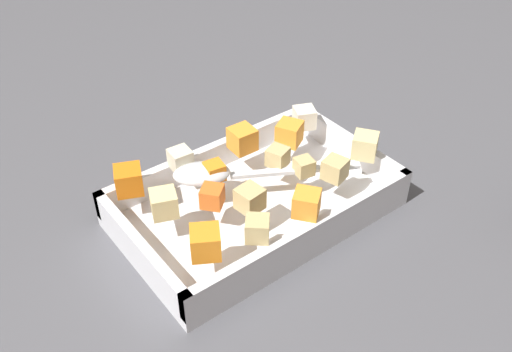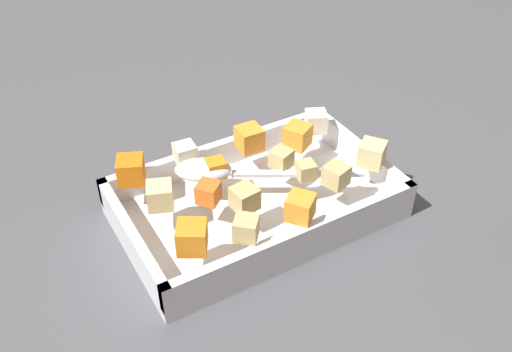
# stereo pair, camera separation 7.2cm
# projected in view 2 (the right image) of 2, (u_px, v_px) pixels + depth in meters

# --- Properties ---
(ground_plane) EXTENTS (4.00, 4.00, 0.00)m
(ground_plane) POSITION_uv_depth(u_px,v_px,m) (265.00, 218.00, 0.75)
(ground_plane) COLOR #4C4C51
(baking_dish) EXTENTS (0.35, 0.21, 0.05)m
(baking_dish) POSITION_uv_depth(u_px,v_px,m) (256.00, 205.00, 0.75)
(baking_dish) COLOR silver
(baking_dish) RESTS_ON ground_plane
(carrot_chunk_front_center) EXTENTS (0.03, 0.03, 0.03)m
(carrot_chunk_front_center) POSITION_uv_depth(u_px,v_px,m) (249.00, 138.00, 0.78)
(carrot_chunk_front_center) COLOR orange
(carrot_chunk_front_center) RESTS_ON baking_dish
(carrot_chunk_near_spoon) EXTENTS (0.04, 0.04, 0.03)m
(carrot_chunk_near_spoon) POSITION_uv_depth(u_px,v_px,m) (192.00, 237.00, 0.63)
(carrot_chunk_near_spoon) COLOR orange
(carrot_chunk_near_spoon) RESTS_ON baking_dish
(carrot_chunk_rim_edge) EXTENTS (0.04, 0.04, 0.03)m
(carrot_chunk_rim_edge) POSITION_uv_depth(u_px,v_px,m) (297.00, 136.00, 0.78)
(carrot_chunk_rim_edge) COLOR orange
(carrot_chunk_rim_edge) RESTS_ON baking_dish
(carrot_chunk_mid_left) EXTENTS (0.03, 0.03, 0.02)m
(carrot_chunk_mid_left) POSITION_uv_depth(u_px,v_px,m) (216.00, 168.00, 0.73)
(carrot_chunk_mid_left) COLOR orange
(carrot_chunk_mid_left) RESTS_ON baking_dish
(carrot_chunk_near_left) EXTENTS (0.04, 0.04, 0.03)m
(carrot_chunk_near_left) POSITION_uv_depth(u_px,v_px,m) (131.00, 170.00, 0.72)
(carrot_chunk_near_left) COLOR orange
(carrot_chunk_near_left) RESTS_ON baking_dish
(carrot_chunk_mid_right) EXTENTS (0.04, 0.04, 0.03)m
(carrot_chunk_mid_right) POSITION_uv_depth(u_px,v_px,m) (208.00, 193.00, 0.69)
(carrot_chunk_mid_right) COLOR orange
(carrot_chunk_mid_right) RESTS_ON baking_dish
(carrot_chunk_under_handle) EXTENTS (0.04, 0.04, 0.03)m
(carrot_chunk_under_handle) POSITION_uv_depth(u_px,v_px,m) (300.00, 207.00, 0.67)
(carrot_chunk_under_handle) COLOR orange
(carrot_chunk_under_handle) RESTS_ON baking_dish
(potato_chunk_corner_nw) EXTENTS (0.04, 0.04, 0.03)m
(potato_chunk_corner_nw) POSITION_uv_depth(u_px,v_px,m) (160.00, 195.00, 0.68)
(potato_chunk_corner_nw) COLOR #E0CC89
(potato_chunk_corner_nw) RESTS_ON baking_dish
(potato_chunk_near_right) EXTENTS (0.03, 0.03, 0.03)m
(potato_chunk_near_right) POSITION_uv_depth(u_px,v_px,m) (336.00, 175.00, 0.72)
(potato_chunk_near_right) COLOR tan
(potato_chunk_near_right) RESTS_ON baking_dish
(potato_chunk_far_right) EXTENTS (0.03, 0.03, 0.02)m
(potato_chunk_far_right) POSITION_uv_depth(u_px,v_px,m) (281.00, 158.00, 0.75)
(potato_chunk_far_right) COLOR tan
(potato_chunk_far_right) RESTS_ON baking_dish
(potato_chunk_heap_top) EXTENTS (0.04, 0.04, 0.03)m
(potato_chunk_heap_top) POSITION_uv_depth(u_px,v_px,m) (372.00, 154.00, 0.75)
(potato_chunk_heap_top) COLOR #E0CC89
(potato_chunk_heap_top) RESTS_ON baking_dish
(potato_chunk_corner_se) EXTENTS (0.03, 0.03, 0.02)m
(potato_chunk_corner_se) POSITION_uv_depth(u_px,v_px,m) (306.00, 170.00, 0.73)
(potato_chunk_corner_se) COLOR tan
(potato_chunk_corner_se) RESTS_ON baking_dish
(potato_chunk_heap_side) EXTENTS (0.04, 0.04, 0.03)m
(potato_chunk_heap_side) POSITION_uv_depth(u_px,v_px,m) (246.00, 228.00, 0.64)
(potato_chunk_heap_side) COLOR tan
(potato_chunk_heap_side) RESTS_ON baking_dish
(potato_chunk_far_left) EXTENTS (0.03, 0.03, 0.03)m
(potato_chunk_far_left) POSITION_uv_depth(u_px,v_px,m) (245.00, 198.00, 0.68)
(potato_chunk_far_left) COLOR tan
(potato_chunk_far_left) RESTS_ON baking_dish
(parsnip_chunk_corner_ne) EXTENTS (0.03, 0.03, 0.03)m
(parsnip_chunk_corner_ne) POSITION_uv_depth(u_px,v_px,m) (185.00, 154.00, 0.75)
(parsnip_chunk_corner_ne) COLOR beige
(parsnip_chunk_corner_ne) RESTS_ON baking_dish
(parsnip_chunk_center) EXTENTS (0.04, 0.04, 0.03)m
(parsnip_chunk_center) POSITION_uv_depth(u_px,v_px,m) (316.00, 121.00, 0.81)
(parsnip_chunk_center) COLOR silver
(parsnip_chunk_center) RESTS_ON baking_dish
(serving_spoon) EXTENTS (0.22, 0.14, 0.02)m
(serving_spoon) POSITION_uv_depth(u_px,v_px,m) (214.00, 170.00, 0.73)
(serving_spoon) COLOR silver
(serving_spoon) RESTS_ON baking_dish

